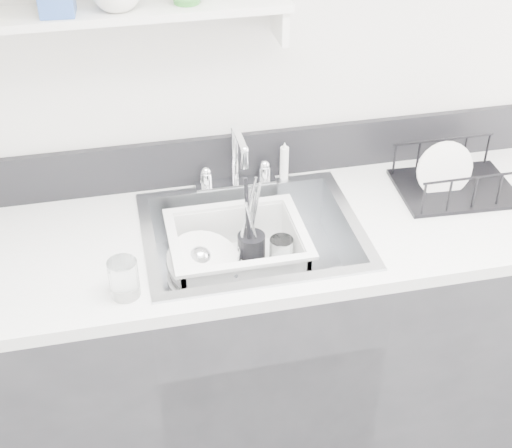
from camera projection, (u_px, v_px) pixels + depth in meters
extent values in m
cube|color=silver|center=(231.00, 69.00, 2.11)|extent=(3.50, 0.02, 2.60)
cube|color=#26262A|center=(253.00, 347.00, 2.37)|extent=(3.20, 0.62, 0.88)
cube|color=silver|center=(252.00, 236.00, 2.11)|extent=(3.20, 0.62, 0.04)
cube|color=black|center=(233.00, 157.00, 2.28)|extent=(3.20, 0.02, 0.16)
cube|color=silver|center=(236.00, 183.00, 2.29)|extent=(0.26, 0.06, 0.02)
cylinder|color=silver|center=(206.00, 180.00, 2.26)|extent=(0.04, 0.04, 0.05)
cylinder|color=silver|center=(264.00, 173.00, 2.29)|extent=(0.04, 0.04, 0.05)
cylinder|color=silver|center=(235.00, 156.00, 2.23)|extent=(0.02, 0.02, 0.20)
cylinder|color=silver|center=(239.00, 138.00, 2.11)|extent=(0.02, 0.15, 0.02)
cylinder|color=white|center=(284.00, 161.00, 2.28)|extent=(0.03, 0.03, 0.14)
cube|color=silver|center=(103.00, 13.00, 1.87)|extent=(1.00, 0.16, 0.02)
cube|color=silver|center=(280.00, 21.00, 1.99)|extent=(0.02, 0.14, 0.10)
cylinder|color=white|center=(209.00, 276.00, 2.15)|extent=(0.25, 0.25, 0.02)
cylinder|color=white|center=(210.00, 271.00, 2.15)|extent=(0.24, 0.24, 0.02)
cylinder|color=white|center=(205.00, 263.00, 2.12)|extent=(0.28, 0.27, 0.10)
cylinder|color=black|center=(251.00, 249.00, 2.19)|extent=(0.08, 0.08, 0.11)
cylinder|color=silver|center=(247.00, 223.00, 2.14)|extent=(0.01, 0.05, 0.21)
cylinder|color=silver|center=(256.00, 228.00, 2.13)|extent=(0.02, 0.04, 0.19)
cylinder|color=black|center=(248.00, 218.00, 2.12)|extent=(0.01, 0.06, 0.23)
cylinder|color=white|center=(281.00, 253.00, 2.17)|extent=(0.08, 0.08, 0.10)
cylinder|color=white|center=(124.00, 279.00, 1.83)|extent=(0.09, 0.09, 0.11)
imported|color=white|center=(280.00, 278.00, 2.13)|extent=(0.13, 0.13, 0.04)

